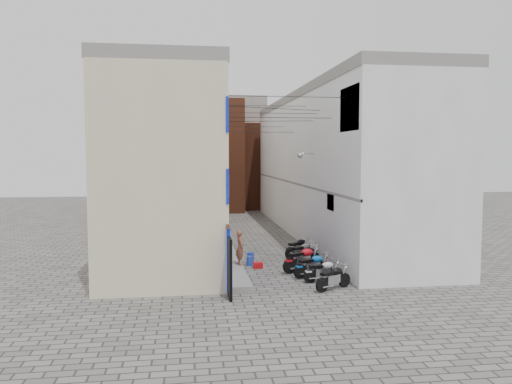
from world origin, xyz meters
name	(u,v)px	position (x,y,z in m)	size (l,w,h in m)	color
ground	(295,292)	(0.00, 0.00, 0.00)	(90.00, 90.00, 0.00)	#53514F
plinth	(219,235)	(-2.05, 13.00, 0.12)	(0.90, 26.00, 0.25)	gray
building_left	(171,165)	(-4.98, 12.95, 4.50)	(5.10, 27.00, 9.00)	beige
building_right	(329,165)	(5.00, 13.00, 4.51)	(5.94, 26.00, 9.00)	silver
building_far_brick_left	(209,156)	(-2.00, 28.00, 5.00)	(6.00, 6.00, 10.00)	brown
building_far_brick_right	(260,166)	(3.00, 30.00, 4.00)	(5.00, 6.00, 8.00)	brown
building_far_concrete	(226,151)	(0.00, 34.00, 5.50)	(8.00, 5.00, 11.00)	gray
far_shopfront	(234,200)	(0.00, 25.20, 1.20)	(2.00, 0.30, 2.40)	black
overhead_wires	(264,116)	(0.00, 7.64, 7.12)	(5.80, 13.02, 1.32)	black
motorcycle_a	(333,276)	(1.50, 0.09, 0.51)	(0.56, 1.76, 1.02)	black
motorcycle_b	(323,270)	(1.43, 1.27, 0.50)	(0.54, 1.71, 0.99)	silver
motorcycle_c	(313,264)	(1.23, 2.13, 0.55)	(0.60, 1.89, 1.09)	#0B57AC
motorcycle_d	(303,258)	(1.03, 3.13, 0.61)	(0.67, 2.11, 1.22)	red
motorcycle_e	(304,255)	(1.36, 4.25, 0.52)	(0.56, 1.78, 1.03)	black
motorcycle_f	(303,251)	(1.52, 5.30, 0.50)	(0.55, 1.73, 1.00)	#A0A0A4
motorcycle_g	(298,246)	(1.52, 6.21, 0.54)	(0.58, 1.85, 1.07)	black
person_a	(240,247)	(-1.70, 3.77, 1.02)	(0.56, 0.37, 1.54)	brown
person_b	(221,234)	(-2.35, 7.02, 1.12)	(0.85, 0.66, 1.74)	#2F3646
water_jug_near	(250,261)	(-1.17, 4.59, 0.22)	(0.28, 0.28, 0.44)	blue
water_jug_far	(250,258)	(-1.07, 5.05, 0.26)	(0.33, 0.33, 0.52)	#233BB3
red_crate	(258,265)	(-0.84, 4.05, 0.13)	(0.42, 0.32, 0.26)	#BB0D11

